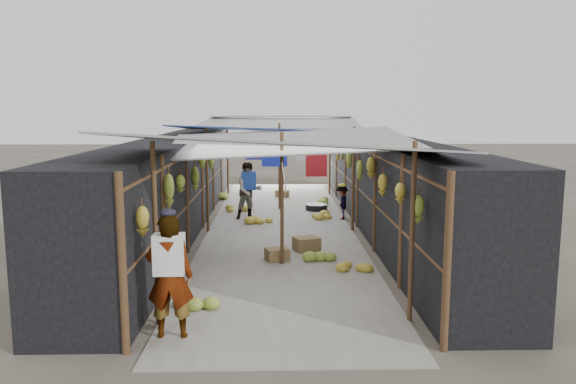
{
  "coord_description": "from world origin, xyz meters",
  "views": [
    {
      "loc": [
        -0.13,
        -7.68,
        3.05
      ],
      "look_at": [
        0.15,
        4.29,
        1.25
      ],
      "focal_mm": 35.0,
      "sensor_mm": 36.0,
      "label": 1
    }
  ],
  "objects": [
    {
      "name": "crate_mid",
      "position": [
        0.54,
        4.03,
        0.15
      ],
      "size": [
        0.62,
        0.56,
        0.31
      ],
      "primitive_type": "cube",
      "rotation": [
        0.0,
        0.0,
        0.35
      ],
      "color": "olive",
      "rests_on": "ground"
    },
    {
      "name": "hanging_bananas",
      "position": [
        0.12,
        6.3,
        1.66
      ],
      "size": [
        3.95,
        14.07,
        0.81
      ],
      "color": "#AC952C",
      "rests_on": "ground"
    },
    {
      "name": "aisle_slab",
      "position": [
        0.0,
        6.5,
        0.01
      ],
      "size": [
        3.6,
        16.0,
        0.02
      ],
      "primitive_type": "cube",
      "color": "#9E998E",
      "rests_on": "ground"
    },
    {
      "name": "ground",
      "position": [
        0.0,
        0.0,
        0.0
      ],
      "size": [
        80.0,
        80.0,
        0.0
      ],
      "primitive_type": "plane",
      "color": "#6B6356",
      "rests_on": "ground"
    },
    {
      "name": "floor_bananas",
      "position": [
        -0.3,
        7.03,
        0.16
      ],
      "size": [
        3.98,
        11.02,
        0.36
      ],
      "color": "olive",
      "rests_on": "ground"
    },
    {
      "name": "stall_left",
      "position": [
        -2.7,
        6.5,
        1.15
      ],
      "size": [
        1.4,
        15.0,
        2.3
      ],
      "primitive_type": "cube",
      "color": "black",
      "rests_on": "ground"
    },
    {
      "name": "stall_right",
      "position": [
        2.7,
        6.5,
        1.15
      ],
      "size": [
        1.4,
        15.0,
        2.3
      ],
      "primitive_type": "cube",
      "color": "black",
      "rests_on": "ground"
    },
    {
      "name": "shopper_blue",
      "position": [
        -0.85,
        7.61,
        0.79
      ],
      "size": [
        0.93,
        0.84,
        1.57
      ],
      "primitive_type": "imported",
      "rotation": [
        0.0,
        0.0,
        0.39
      ],
      "color": "#205AA3",
      "rests_on": "ground"
    },
    {
      "name": "black_basin",
      "position": [
        1.1,
        8.82,
        0.1
      ],
      "size": [
        0.65,
        0.65,
        0.2
      ],
      "primitive_type": "cylinder",
      "color": "black",
      "rests_on": "ground"
    },
    {
      "name": "vendor_elderly",
      "position": [
        -1.53,
        -0.5,
        0.85
      ],
      "size": [
        0.63,
        0.43,
        1.69
      ],
      "primitive_type": "imported",
      "rotation": [
        0.0,
        0.0,
        3.18
      ],
      "color": "silver",
      "rests_on": "ground"
    },
    {
      "name": "crate_back",
      "position": [
        0.11,
        11.31,
        0.13
      ],
      "size": [
        0.5,
        0.46,
        0.25
      ],
      "primitive_type": "cube",
      "rotation": [
        0.0,
        0.0,
        -0.42
      ],
      "color": "olive",
      "rests_on": "ground"
    },
    {
      "name": "crate_near",
      "position": [
        -0.09,
        3.25,
        0.13
      ],
      "size": [
        0.53,
        0.47,
        0.26
      ],
      "primitive_type": "cube",
      "rotation": [
        0.0,
        0.0,
        0.32
      ],
      "color": "olive",
      "rests_on": "ground"
    },
    {
      "name": "market_canopy",
      "position": [
        0.03,
        6.86,
        2.41
      ],
      "size": [
        5.62,
        15.2,
        2.77
      ],
      "color": "brown",
      "rests_on": "ground"
    },
    {
      "name": "vendor_seated",
      "position": [
        1.7,
        7.42,
        0.47
      ],
      "size": [
        0.39,
        0.63,
        0.95
      ],
      "primitive_type": "imported",
      "rotation": [
        0.0,
        0.0,
        -1.63
      ],
      "color": "#44403B",
      "rests_on": "ground"
    }
  ]
}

